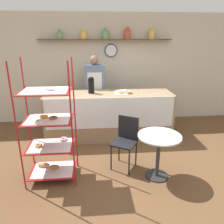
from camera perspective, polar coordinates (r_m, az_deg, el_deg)
ground_plane at (r=3.94m, az=0.56°, el=-13.88°), size 14.00×14.00×0.00m
back_wall at (r=5.69m, az=-1.66°, el=11.30°), size 10.00×0.30×2.70m
display_counter at (r=4.82m, az=-0.82°, el=-0.81°), size 2.71×0.78×1.00m
pastry_rack at (r=3.43m, az=-16.05°, el=-5.25°), size 0.75×0.57×1.86m
person_worker at (r=5.20m, az=-4.49°, el=5.78°), size 0.47×0.23×1.74m
cafe_table at (r=3.48m, az=12.12°, el=-8.69°), size 0.66×0.66×0.73m
cafe_chair at (r=3.71m, az=3.70°, el=-6.50°), size 0.52×0.52×0.88m
coffee_carafe at (r=4.65m, az=-5.47°, el=6.97°), size 0.13×0.13×0.35m
donut_tray_counter at (r=4.67m, az=2.90°, el=5.22°), size 0.36×0.32×0.05m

